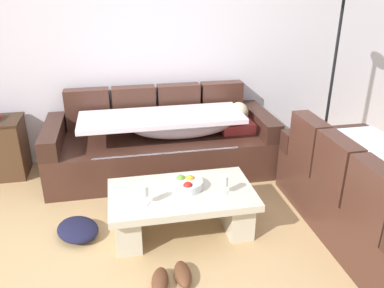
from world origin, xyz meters
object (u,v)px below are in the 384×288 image
object	(u,v)px
floor_lamp	(332,66)
fruit_bowl	(186,184)
coffee_table	(182,206)
wine_glass_near_left	(144,191)
couch_near_window	(371,197)
couch_along_wall	(165,143)
wine_glass_near_right	(224,182)
pair_of_shoes	(172,278)
crumpled_garment	(78,230)

from	to	relation	value
floor_lamp	fruit_bowl	bearing A→B (deg)	-150.35
coffee_table	wine_glass_near_left	size ratio (longest dim) A/B	7.23
coffee_table	couch_near_window	bearing A→B (deg)	-11.54
couch_along_wall	wine_glass_near_left	world-z (taller)	couch_along_wall
couch_along_wall	floor_lamp	bearing A→B (deg)	-2.40
wine_glass_near_right	pair_of_shoes	size ratio (longest dim) A/B	0.52
couch_near_window	wine_glass_near_left	world-z (taller)	couch_near_window
wine_glass_near_right	wine_glass_near_left	bearing A→B (deg)	-177.40
coffee_table	floor_lamp	xyz separation A→B (m)	(1.85, 1.07, 0.88)
coffee_table	floor_lamp	bearing A→B (deg)	30.13
couch_near_window	pair_of_shoes	distance (m)	1.77
floor_lamp	couch_along_wall	bearing A→B (deg)	177.60
couch_along_wall	wine_glass_near_left	bearing A→B (deg)	-104.38
couch_near_window	crumpled_garment	distance (m)	2.46
wine_glass_near_left	crumpled_garment	bearing A→B (deg)	158.17
coffee_table	wine_glass_near_left	distance (m)	0.43
coffee_table	floor_lamp	distance (m)	2.31
couch_near_window	coffee_table	distance (m)	1.57
crumpled_garment	floor_lamp	bearing A→B (deg)	19.90
wine_glass_near_left	pair_of_shoes	size ratio (longest dim) A/B	0.52
couch_near_window	coffee_table	world-z (taller)	couch_near_window
floor_lamp	pair_of_shoes	world-z (taller)	floor_lamp
fruit_bowl	floor_lamp	world-z (taller)	floor_lamp
fruit_bowl	pair_of_shoes	distance (m)	0.79
wine_glass_near_left	floor_lamp	size ratio (longest dim) A/B	0.09
fruit_bowl	wine_glass_near_left	world-z (taller)	wine_glass_near_left
pair_of_shoes	crumpled_garment	bearing A→B (deg)	134.71
couch_along_wall	couch_near_window	distance (m)	2.11
pair_of_shoes	crumpled_garment	size ratio (longest dim) A/B	0.79
wine_glass_near_left	pair_of_shoes	bearing A→B (deg)	-74.39
wine_glass_near_left	wine_glass_near_right	distance (m)	0.64
coffee_table	crumpled_garment	world-z (taller)	coffee_table
couch_along_wall	pair_of_shoes	distance (m)	1.79
coffee_table	crumpled_garment	size ratio (longest dim) A/B	3.00
pair_of_shoes	fruit_bowl	bearing A→B (deg)	70.82
couch_along_wall	crumpled_garment	bearing A→B (deg)	-129.90
fruit_bowl	wine_glass_near_right	xyz separation A→B (m)	(0.28, -0.15, 0.08)
couch_along_wall	crumpled_garment	xyz separation A→B (m)	(-0.89, -1.06, -0.27)
couch_near_window	pair_of_shoes	xyz separation A→B (m)	(-1.72, -0.30, -0.29)
pair_of_shoes	crumpled_garment	world-z (taller)	crumpled_garment
couch_along_wall	coffee_table	xyz separation A→B (m)	(-0.01, -1.15, -0.09)
crumpled_garment	coffee_table	bearing A→B (deg)	-5.76
couch_near_window	wine_glass_near_right	world-z (taller)	couch_near_window
fruit_bowl	crumpled_garment	xyz separation A→B (m)	(-0.92, 0.04, -0.36)
wine_glass_near_left	coffee_table	bearing A→B (deg)	23.31
coffee_table	wine_glass_near_left	xyz separation A→B (m)	(-0.32, -0.14, 0.26)
coffee_table	pair_of_shoes	xyz separation A→B (m)	(-0.18, -0.61, -0.19)
couch_near_window	wine_glass_near_left	xyz separation A→B (m)	(-1.86, 0.18, 0.16)
wine_glass_near_left	crumpled_garment	distance (m)	0.74
couch_near_window	fruit_bowl	world-z (taller)	couch_near_window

